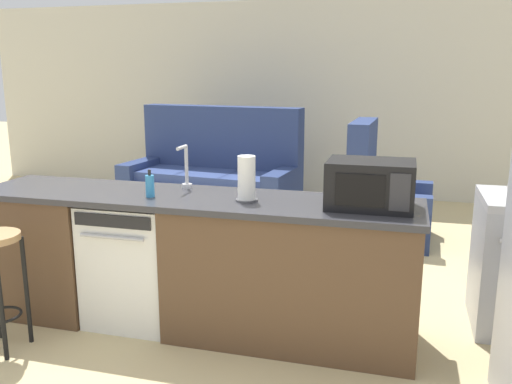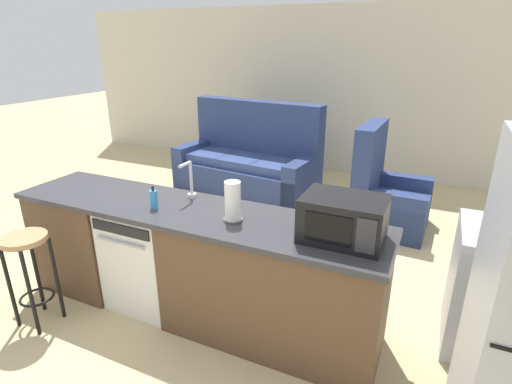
% 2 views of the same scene
% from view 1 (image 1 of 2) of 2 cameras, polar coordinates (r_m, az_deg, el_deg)
% --- Properties ---
extents(ground_plane, '(24.00, 24.00, 0.00)m').
position_cam_1_polar(ground_plane, '(3.88, -8.71, -13.32)').
color(ground_plane, tan).
extents(wall_back, '(10.00, 0.06, 2.60)m').
position_cam_1_polar(wall_back, '(7.46, 6.50, 9.66)').
color(wall_back, beige).
rests_on(wall_back, ground_plane).
extents(kitchen_counter, '(2.94, 0.66, 0.90)m').
position_cam_1_polar(kitchen_counter, '(3.62, -5.44, -7.90)').
color(kitchen_counter, brown).
rests_on(kitchen_counter, ground_plane).
extents(dishwasher, '(0.58, 0.61, 0.84)m').
position_cam_1_polar(dishwasher, '(3.82, -12.39, -7.04)').
color(dishwasher, white).
rests_on(dishwasher, ground_plane).
extents(microwave, '(0.50, 0.37, 0.28)m').
position_cam_1_polar(microwave, '(3.23, 11.95, 0.80)').
color(microwave, black).
rests_on(microwave, kitchen_counter).
extents(sink_faucet, '(0.07, 0.18, 0.30)m').
position_cam_1_polar(sink_faucet, '(3.71, -7.41, 2.36)').
color(sink_faucet, silver).
rests_on(sink_faucet, kitchen_counter).
extents(paper_towel_roll, '(0.14, 0.14, 0.28)m').
position_cam_1_polar(paper_towel_roll, '(3.32, -1.00, 1.37)').
color(paper_towel_roll, '#4C4C51').
rests_on(paper_towel_roll, kitchen_counter).
extents(soap_bottle, '(0.06, 0.06, 0.18)m').
position_cam_1_polar(soap_bottle, '(3.51, -11.10, 0.65)').
color(soap_bottle, '#338CCC').
rests_on(soap_bottle, kitchen_counter).
extents(couch, '(2.09, 1.11, 1.27)m').
position_cam_1_polar(couch, '(6.45, -4.41, 1.09)').
color(couch, navy).
rests_on(couch, ground_plane).
extents(armchair, '(0.83, 0.88, 1.20)m').
position_cam_1_polar(armchair, '(5.63, 12.95, -1.38)').
color(armchair, navy).
rests_on(armchair, ground_plane).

